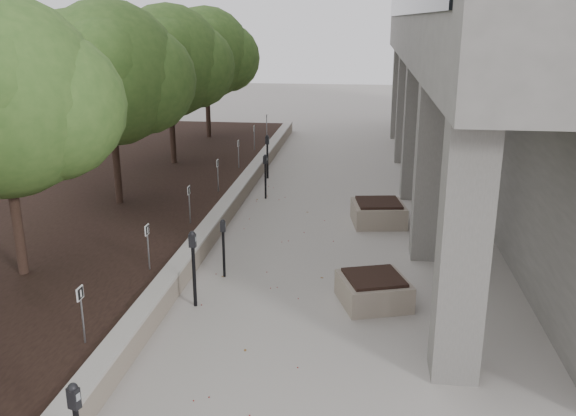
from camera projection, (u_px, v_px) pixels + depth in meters
The scene contains 21 objects.
ground at pixel (224, 394), 9.08m from camera, with size 90.00×90.00×0.00m, color #A5A098.
retaining_wall at pixel (232, 201), 17.76m from camera, with size 0.39×26.00×0.50m, color gray, non-canonical shape.
planting_bed at pixel (111, 198), 18.22m from camera, with size 7.00×26.00×0.40m, color black.
crabapple_tree_2 at pixel (6, 139), 11.59m from camera, with size 4.60×4.00×5.44m, color #385E24, non-canonical shape.
crabapple_tree_3 at pixel (112, 104), 16.33m from camera, with size 4.60×4.00×5.44m, color #385E24, non-canonical shape.
crabapple_tree_4 at pixel (170, 85), 21.06m from camera, with size 4.60×4.00×5.44m, color #385E24, non-canonical shape.
crabapple_tree_5 at pixel (207, 73), 25.80m from camera, with size 4.60×4.00×5.44m, color #385E24, non-canonical shape.
parking_sign_2 at pixel (82, 315), 9.58m from camera, with size 0.04×0.22×0.96m, color black, non-canonical shape.
parking_sign_3 at pixel (148, 247), 12.42m from camera, with size 0.04×0.22×0.96m, color black, non-canonical shape.
parking_sign_4 at pixel (190, 205), 15.27m from camera, with size 0.04×0.22×0.96m, color black, non-canonical shape.
parking_sign_5 at pixel (218, 175), 18.11m from camera, with size 0.04×0.22×0.96m, color black, non-canonical shape.
parking_sign_6 at pixel (239, 154), 20.95m from camera, with size 0.04×0.22×0.96m, color black, non-canonical shape.
parking_sign_7 at pixel (254, 138), 23.80m from camera, with size 0.04×0.22×0.96m, color black, non-canonical shape.
parking_sign_8 at pixel (267, 125), 26.64m from camera, with size 0.04×0.22×0.96m, color black, non-canonical shape.
parking_meter_2 at pixel (194, 269), 11.64m from camera, with size 0.15×0.11×1.53m, color black, non-canonical shape.
parking_meter_3 at pixel (224, 248), 13.01m from camera, with size 0.13×0.09×1.29m, color black, non-canonical shape.
parking_meter_4 at pixel (265, 177), 18.72m from camera, with size 0.14×0.10×1.38m, color black, non-canonical shape.
parking_meter_5 at pixel (267, 157), 21.10m from camera, with size 0.15×0.11×1.51m, color black, non-canonical shape.
planter_front at pixel (374, 290), 11.89m from camera, with size 1.23×1.23×0.57m, color gray, non-canonical shape.
planter_back at pixel (378, 212), 16.53m from camera, with size 1.34×1.34×0.63m, color gray, non-canonical shape.
berry_scatter at pixel (270, 264), 13.83m from camera, with size 3.30×14.10×0.02m, color maroon, non-canonical shape.
Camera 1 is at (1.93, -7.69, 5.30)m, focal length 38.42 mm.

